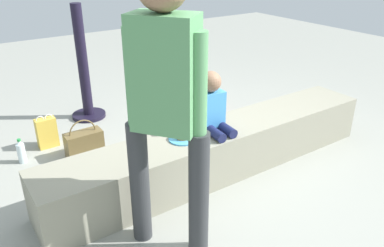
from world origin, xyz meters
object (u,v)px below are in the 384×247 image
Objects in this scene: child_seated at (212,106)px; party_cup_red at (219,103)px; adult_standing at (165,93)px; water_bottle_near_gift at (21,152)px; handbag_black_leather at (149,154)px; handbag_brown_canvas at (84,143)px; gift_bag at (47,133)px; cake_plate at (183,137)px.

child_seated reaches higher than party_cup_red.
water_bottle_near_gift is (-0.55, 1.59, -0.92)m from adult_standing.
handbag_black_leather is 0.64m from handbag_brown_canvas.
gift_bag is 3.05× the size of party_cup_red.
handbag_black_leather reaches higher than water_bottle_near_gift.
child_seated is 4.57× the size of party_cup_red.
party_cup_red is at bearing 49.47° from child_seated.
handbag_black_leather is at bearing -52.41° from handbag_brown_canvas.
adult_standing is at bearing -80.94° from gift_bag.
handbag_black_leather reaches higher than gift_bag.
cake_plate is 1.68m from party_cup_red.
adult_standing is at bearing -143.97° from child_seated.
handbag_brown_canvas is (-0.48, 0.89, -0.30)m from cake_plate.
adult_standing is 16.05× the size of party_cup_red.
handbag_brown_canvas is at bearing 130.29° from child_seated.
party_cup_red is 0.30× the size of handbag_brown_canvas.
party_cup_red is at bearing -4.18° from gift_bag.
child_seated is 1.40× the size of handbag_black_leather.
adult_standing is 7.57× the size of cake_plate.
gift_bag is at bearing 125.78° from handbag_black_leather.
party_cup_red is at bearing 28.71° from handbag_black_leather.
cake_plate is at bearing -137.65° from party_cup_red.
cake_plate is at bearing 49.54° from adult_standing.
cake_plate is 0.65× the size of handbag_brown_canvas.
water_bottle_near_gift is 0.53m from handbag_brown_canvas.
cake_plate is at bearing -61.56° from handbag_brown_canvas.
child_seated is at bearing -46.47° from handbag_black_leather.
cake_plate reaches higher than gift_bag.
cake_plate is (0.43, 0.51, -0.60)m from adult_standing.
handbag_black_leather reaches higher than party_cup_red.
gift_bag is at bearing 123.05° from handbag_brown_canvas.
adult_standing reaches higher than handbag_brown_canvas.
adult_standing reaches higher than water_bottle_near_gift.
adult_standing reaches higher than gift_bag.
gift_bag is at bearing 31.66° from water_bottle_near_gift.
cake_plate is at bearing -179.28° from child_seated.
cake_plate is 1.46m from gift_bag.
handbag_brown_canvas is (0.23, -0.35, -0.03)m from gift_bag.
water_bottle_near_gift is 1.13m from handbag_black_leather.
adult_standing reaches higher than handbag_black_leather.
water_bottle_near_gift is 0.65× the size of handbag_brown_canvas.
handbag_brown_canvas reaches higher than water_bottle_near_gift.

